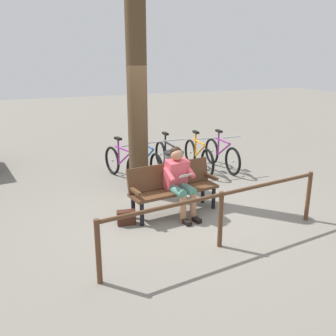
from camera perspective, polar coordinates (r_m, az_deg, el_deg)
ground_plane at (r=6.62m, az=2.16°, el=-7.08°), size 40.00×40.00×0.00m
bench at (r=6.55m, az=0.67°, el=-2.56°), size 1.65×0.67×0.87m
person_reading at (r=6.38m, az=1.71°, el=-1.60°), size 0.52×0.80×1.20m
handbag at (r=6.24m, az=-6.37°, el=-7.53°), size 0.32×0.18×0.24m
tree_trunk at (r=7.18m, az=-4.74°, el=11.10°), size 0.38×0.38×3.94m
litter_bin at (r=7.69m, az=0.91°, el=-0.39°), size 0.40×0.40×0.80m
bicycle_green at (r=9.16m, az=8.19°, el=2.01°), size 0.48×1.68×0.94m
bicycle_blue at (r=8.97m, az=4.66°, el=1.81°), size 0.48×1.68×0.94m
bicycle_orange at (r=8.78m, az=0.04°, el=1.53°), size 0.48×1.68×0.94m
bicycle_red at (r=8.56m, az=-3.18°, el=1.10°), size 0.48×1.68×0.94m
bicycle_purple at (r=8.34m, az=-6.89°, el=0.58°), size 0.55×1.65×0.94m
railing_fence at (r=5.38m, az=8.09°, el=-6.01°), size 3.71×0.53×0.85m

